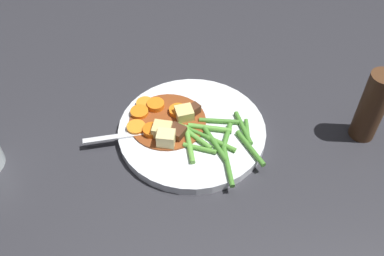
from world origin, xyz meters
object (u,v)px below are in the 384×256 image
potato_chunk_1 (184,114)px  meat_chunk_1 (177,132)px  dinner_plate (192,131)px  carrot_slice_5 (140,112)px  carrot_slice_4 (156,105)px  carrot_slice_0 (136,128)px  fork (139,134)px  carrot_slice_2 (145,104)px  meat_chunk_0 (194,110)px  potato_chunk_0 (162,130)px  carrot_slice_3 (152,131)px  carrot_slice_1 (178,111)px  potato_chunk_2 (166,139)px  pepper_mill (372,107)px

potato_chunk_1 → meat_chunk_1: size_ratio=1.13×
dinner_plate → carrot_slice_5: carrot_slice_5 is taller
carrot_slice_4 → meat_chunk_1: (-0.06, 0.05, 0.00)m
carrot_slice_0 → meat_chunk_1: (-0.07, -0.01, 0.00)m
carrot_slice_0 → fork: size_ratio=0.20×
dinner_plate → carrot_slice_0: bearing=21.0°
fork → carrot_slice_2: bearing=-75.1°
carrot_slice_0 → meat_chunk_0: 0.11m
carrot_slice_4 → potato_chunk_0: 0.07m
fork → carrot_slice_5: bearing=-68.5°
carrot_slice_3 → potato_chunk_1: potato_chunk_1 is taller
carrot_slice_2 → carrot_slice_4: (-0.02, -0.00, 0.00)m
potato_chunk_1 → fork: size_ratio=0.19×
dinner_plate → potato_chunk_0: 0.06m
carrot_slice_1 → carrot_slice_4: bearing=0.3°
carrot_slice_2 → meat_chunk_1: (-0.08, 0.05, 0.00)m
carrot_slice_5 → meat_chunk_1: bearing=161.2°
carrot_slice_4 → potato_chunk_1: bearing=173.2°
carrot_slice_4 → fork: 0.07m
potato_chunk_2 → pepper_mill: size_ratio=0.22×
carrot_slice_5 → meat_chunk_1: 0.08m
carrot_slice_3 → meat_chunk_1: bearing=-167.1°
fork → carrot_slice_3: bearing=-155.1°
carrot_slice_2 → carrot_slice_4: bearing=-178.2°
carrot_slice_0 → carrot_slice_1: bearing=-132.4°
carrot_slice_5 → potato_chunk_0: (-0.06, 0.03, 0.01)m
carrot_slice_0 → carrot_slice_5: 0.04m
carrot_slice_2 → meat_chunk_1: size_ratio=1.18×
potato_chunk_0 → carrot_slice_2: bearing=-44.5°
potato_chunk_2 → fork: 0.05m
dinner_plate → carrot_slice_5: bearing=-1.2°
meat_chunk_0 → fork: (0.07, 0.08, -0.01)m
carrot_slice_1 → potato_chunk_1: size_ratio=1.05×
potato_chunk_2 → fork: bearing=-5.3°
carrot_slice_4 → dinner_plate: bearing=162.5°
carrot_slice_0 → carrot_slice_3: size_ratio=1.07×
carrot_slice_3 → fork: (0.02, 0.01, -0.00)m
carrot_slice_0 → meat_chunk_0: bearing=-140.1°
potato_chunk_0 → pepper_mill: pepper_mill is taller
carrot_slice_3 → potato_chunk_0: 0.02m
dinner_plate → carrot_slice_3: size_ratio=8.44×
carrot_slice_3 → fork: size_ratio=0.19×
fork → meat_chunk_0: bearing=-133.1°
carrot_slice_4 → carrot_slice_2: bearing=1.8°
carrot_slice_2 → fork: bearing=104.9°
potato_chunk_2 → carrot_slice_0: bearing=-13.2°
carrot_slice_5 → potato_chunk_1: potato_chunk_1 is taller
fork → pepper_mill: pepper_mill is taller
carrot_slice_3 → meat_chunk_1: (-0.04, -0.01, 0.00)m
carrot_slice_0 → potato_chunk_1: bearing=-142.9°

